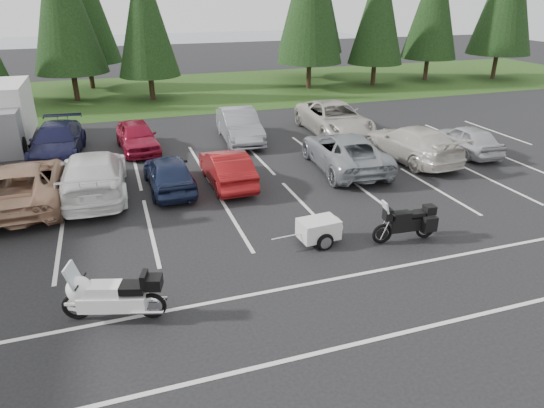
{
  "coord_description": "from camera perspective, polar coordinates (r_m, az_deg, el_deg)",
  "views": [
    {
      "loc": [
        -2.92,
        -13.35,
        7.02
      ],
      "look_at": [
        1.4,
        -0.5,
        1.03
      ],
      "focal_mm": 32.0,
      "sensor_mm": 36.0,
      "label": 1
    }
  ],
  "objects": [
    {
      "name": "car_far_3",
      "position": [
        24.74,
        -3.86,
        9.2
      ],
      "size": [
        1.98,
        4.92,
        1.59
      ],
      "primitive_type": "imported",
      "rotation": [
        0.0,
        0.0,
        -0.06
      ],
      "color": "gray",
      "rests_on": "ground"
    },
    {
      "name": "stall_markings",
      "position": [
        17.13,
        -7.11,
        -0.54
      ],
      "size": [
        32.0,
        16.0,
        0.01
      ],
      "primitive_type": "cube",
      "color": "silver",
      "rests_on": "ground"
    },
    {
      "name": "conifer_7",
      "position": [
        40.67,
        12.46,
        21.62
      ],
      "size": [
        4.27,
        4.27,
        9.94
      ],
      "color": "#332316",
      "rests_on": "ground"
    },
    {
      "name": "box_truck",
      "position": [
        26.93,
        -29.37,
        8.87
      ],
      "size": [
        2.4,
        5.6,
        2.9
      ],
      "primitive_type": null,
      "color": "silver",
      "rests_on": "ground"
    },
    {
      "name": "car_near_7",
      "position": [
        22.67,
        16.06,
        6.89
      ],
      "size": [
        2.64,
        5.47,
        1.53
      ],
      "primitive_type": "imported",
      "rotation": [
        0.0,
        0.0,
        3.24
      ],
      "color": "beige",
      "rests_on": "ground"
    },
    {
      "name": "car_near_3",
      "position": [
        19.04,
        -20.26,
        3.33
      ],
      "size": [
        2.49,
        5.76,
        1.65
      ],
      "primitive_type": "imported",
      "rotation": [
        0.0,
        0.0,
        3.11
      ],
      "color": "white",
      "rests_on": "ground"
    },
    {
      "name": "ground",
      "position": [
        15.36,
        -5.55,
        -3.47
      ],
      "size": [
        120.0,
        120.0,
        0.0
      ],
      "primitive_type": "plane",
      "color": "black",
      "rests_on": "ground"
    },
    {
      "name": "car_near_2",
      "position": [
        19.14,
        -27.26,
        2.08
      ],
      "size": [
        2.78,
        5.72,
        1.57
      ],
      "primitive_type": "imported",
      "rotation": [
        0.0,
        0.0,
        3.17
      ],
      "color": "tan",
      "rests_on": "ground"
    },
    {
      "name": "grass_strip",
      "position": [
        38.12,
        -14.21,
        12.52
      ],
      "size": [
        80.0,
        16.0,
        0.01
      ],
      "primitive_type": "cube",
      "color": "#1E3C13",
      "rests_on": "ground"
    },
    {
      "name": "cargo_trailer",
      "position": [
        14.63,
        5.47,
        -3.21
      ],
      "size": [
        1.77,
        1.09,
        0.79
      ],
      "primitive_type": null,
      "rotation": [
        0.0,
        0.0,
        0.08
      ],
      "color": "silver",
      "rests_on": "ground"
    },
    {
      "name": "car_near_4",
      "position": [
        18.81,
        -12.05,
        3.63
      ],
      "size": [
        1.74,
        4.1,
        1.38
      ],
      "primitive_type": "imported",
      "rotation": [
        0.0,
        0.0,
        3.17
      ],
      "color": "#18213E",
      "rests_on": "ground"
    },
    {
      "name": "car_near_8",
      "position": [
        24.49,
        21.95,
        7.08
      ],
      "size": [
        1.86,
        4.06,
        1.35
      ],
      "primitive_type": "imported",
      "rotation": [
        0.0,
        0.0,
        3.07
      ],
      "color": "#B0B0B5",
      "rests_on": "ground"
    },
    {
      "name": "car_far_2",
      "position": [
        24.0,
        -15.6,
        7.69
      ],
      "size": [
        2.01,
        4.24,
        1.4
      ],
      "primitive_type": "imported",
      "rotation": [
        0.0,
        0.0,
        0.09
      ],
      "color": "maroon",
      "rests_on": "ground"
    },
    {
      "name": "car_far_1",
      "position": [
        24.21,
        -23.94,
        6.76
      ],
      "size": [
        2.48,
        5.29,
        1.49
      ],
      "primitive_type": "imported",
      "rotation": [
        0.0,
        0.0,
        -0.08
      ],
      "color": "#161738",
      "rests_on": "ground"
    },
    {
      "name": "car_far_4",
      "position": [
        26.2,
        7.34,
        9.95
      ],
      "size": [
        2.93,
        5.99,
        1.64
      ],
      "primitive_type": "imported",
      "rotation": [
        0.0,
        0.0,
        -0.04
      ],
      "color": "#B7B2A8",
      "rests_on": "ground"
    },
    {
      "name": "touring_motorcycle",
      "position": [
        11.78,
        -18.31,
        -9.77
      ],
      "size": [
        2.78,
        1.56,
        1.47
      ],
      "primitive_type": null,
      "rotation": [
        0.0,
        0.0,
        -0.3
      ],
      "color": "white",
      "rests_on": "ground"
    },
    {
      "name": "conifer_8",
      "position": [
        44.33,
        18.56,
        21.61
      ],
      "size": [
        4.53,
        4.53,
        10.56
      ],
      "color": "#332316",
      "rests_on": "ground"
    },
    {
      "name": "adventure_motorcycle",
      "position": [
        15.11,
        15.42,
        -1.8
      ],
      "size": [
        2.35,
        0.96,
        1.4
      ],
      "primitive_type": null,
      "rotation": [
        0.0,
        0.0,
        -0.07
      ],
      "color": "black",
      "rests_on": "ground"
    },
    {
      "name": "car_near_5",
      "position": [
        19.02,
        -5.35,
        4.25
      ],
      "size": [
        1.48,
        4.14,
        1.36
      ],
      "primitive_type": "imported",
      "rotation": [
        0.0,
        0.0,
        3.15
      ],
      "color": "maroon",
      "rests_on": "ground"
    },
    {
      "name": "car_near_6",
      "position": [
        20.89,
        8.53,
        6.15
      ],
      "size": [
        3.04,
        5.73,
        1.53
      ],
      "primitive_type": "imported",
      "rotation": [
        0.0,
        0.0,
        3.05
      ],
      "color": "gray",
      "rests_on": "ground"
    },
    {
      "name": "lake_water",
      "position": [
        69.06,
        -13.35,
        17.39
      ],
      "size": [
        70.0,
        50.0,
        0.02
      ],
      "primitive_type": "cube",
      "color": "slate",
      "rests_on": "ground"
    },
    {
      "name": "conifer_5",
      "position": [
        35.1,
        -14.78,
        20.84
      ],
      "size": [
        4.14,
        4.14,
        9.63
      ],
      "color": "#332316",
      "rests_on": "ground"
    }
  ]
}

